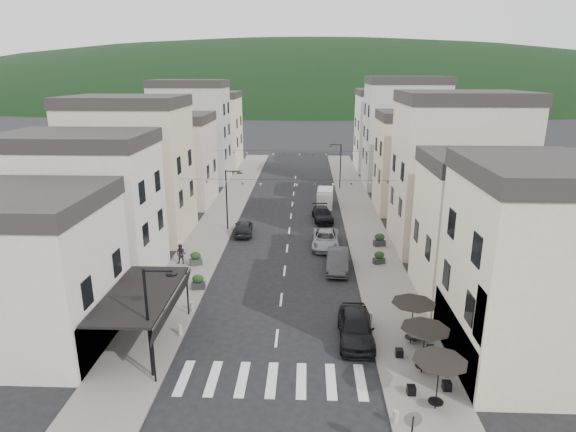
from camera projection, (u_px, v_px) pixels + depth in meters
name	position (u px, v px, depth m)	size (l,w,h in m)	color
ground	(269.00, 406.00, 22.49)	(700.00, 700.00, 0.00)	black
sidewalk_left	(224.00, 212.00, 53.39)	(4.00, 76.00, 0.12)	slate
sidewalk_right	(359.00, 214.00, 52.82)	(4.00, 76.00, 0.12)	slate
hill_backdrop	(305.00, 96.00, 309.61)	(640.00, 360.00, 70.00)	black
bistro_building	(559.00, 278.00, 24.34)	(10.00, 8.00, 10.00)	beige
boutique_awning	(145.00, 295.00, 26.66)	(3.77, 7.50, 3.28)	black
buildings_row_left	(172.00, 149.00, 57.41)	(10.20, 54.16, 14.00)	beige
buildings_row_right	(419.00, 151.00, 55.15)	(10.20, 54.16, 14.50)	beige
cafe_terrace	(425.00, 334.00, 24.20)	(2.50, 8.10, 2.53)	black
streetlamp_left_near	(153.00, 312.00, 23.57)	(1.70, 0.56, 6.00)	black
streetlamp_left_far	(229.00, 194.00, 46.53)	(1.70, 0.56, 6.00)	black
streetlamp_right_far	(338.00, 161.00, 63.32)	(1.70, 0.56, 6.00)	black
traffic_sign	(412.00, 429.00, 18.37)	(0.70, 0.07, 2.70)	black
bollards	(276.00, 336.00, 27.64)	(11.66, 10.26, 0.60)	gray
bunting_near	(288.00, 184.00, 41.92)	(19.00, 0.28, 0.62)	black
bunting_far	(293.00, 154.00, 57.24)	(19.00, 0.28, 0.62)	black
parked_car_a	(356.00, 327.00, 27.82)	(2.00, 4.97, 1.69)	black
parked_car_b	(338.00, 260.00, 37.79)	(1.66, 4.77, 1.57)	#2F3032
parked_car_c	(325.00, 239.00, 42.81)	(2.37, 5.14, 1.43)	gray
parked_car_d	(322.00, 214.00, 50.38)	(1.90, 4.68, 1.36)	black
parked_car_e	(243.00, 227.00, 46.07)	(1.70, 4.23, 1.44)	black
delivery_van	(325.00, 197.00, 55.91)	(2.04, 4.54, 2.13)	silver
pedestrian_a	(161.00, 301.00, 30.80)	(0.58, 0.38, 1.60)	black
pedestrian_b	(181.00, 254.00, 38.59)	(0.82, 0.64, 1.68)	black
planter_la	(198.00, 282.00, 34.27)	(1.01, 0.63, 1.07)	#28282A
planter_lb	(196.00, 259.00, 38.52)	(1.11, 0.85, 1.10)	#313234
planter_ra	(419.00, 331.00, 27.83)	(1.04, 0.73, 1.06)	#333335
planter_rb	(379.00, 258.00, 38.80)	(1.05, 0.83, 1.04)	#28282A
planter_rc	(379.00, 240.00, 42.76)	(1.13, 0.80, 1.15)	#2A2A2C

